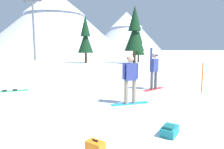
{
  "coord_description": "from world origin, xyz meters",
  "views": [
    {
      "loc": [
        3.68,
        -3.88,
        2.03
      ],
      "look_at": [
        1.95,
        4.08,
        1.0
      ],
      "focal_mm": 32.02,
      "sensor_mm": 36.0,
      "label": 1
    }
  ],
  "objects_px": {
    "pine_tree_twin": "(135,32)",
    "ski_lift_tower": "(34,26)",
    "trail_marker_pole": "(202,78)",
    "snowboarder_background": "(154,70)",
    "backpack_teal": "(170,130)",
    "snowboarder_midground": "(130,78)",
    "loose_snowboard_near_left": "(10,91)",
    "pine_tree_short": "(139,44)",
    "pine_tree_leaning": "(86,37)"
  },
  "relations": [
    {
      "from": "snowboarder_background",
      "to": "loose_snowboard_near_left",
      "type": "distance_m",
      "value": 7.16
    },
    {
      "from": "pine_tree_short",
      "to": "pine_tree_leaning",
      "type": "relative_size",
      "value": 0.75
    },
    {
      "from": "backpack_teal",
      "to": "snowboarder_background",
      "type": "bearing_deg",
      "value": 94.34
    },
    {
      "from": "snowboarder_background",
      "to": "backpack_teal",
      "type": "relative_size",
      "value": 3.81
    },
    {
      "from": "trail_marker_pole",
      "to": "pine_tree_twin",
      "type": "height_order",
      "value": "pine_tree_twin"
    },
    {
      "from": "pine_tree_twin",
      "to": "ski_lift_tower",
      "type": "relative_size",
      "value": 0.73
    },
    {
      "from": "snowboarder_background",
      "to": "loose_snowboard_near_left",
      "type": "relative_size",
      "value": 1.31
    },
    {
      "from": "loose_snowboard_near_left",
      "to": "ski_lift_tower",
      "type": "relative_size",
      "value": 0.15
    },
    {
      "from": "loose_snowboard_near_left",
      "to": "ski_lift_tower",
      "type": "height_order",
      "value": "ski_lift_tower"
    },
    {
      "from": "snowboarder_midground",
      "to": "loose_snowboard_near_left",
      "type": "distance_m",
      "value": 6.13
    },
    {
      "from": "snowboarder_midground",
      "to": "pine_tree_short",
      "type": "distance_m",
      "value": 24.94
    },
    {
      "from": "loose_snowboard_near_left",
      "to": "pine_tree_twin",
      "type": "distance_m",
      "value": 21.36
    },
    {
      "from": "pine_tree_short",
      "to": "snowboarder_midground",
      "type": "bearing_deg",
      "value": -85.9
    },
    {
      "from": "pine_tree_twin",
      "to": "ski_lift_tower",
      "type": "xyz_separation_m",
      "value": [
        -19.43,
        5.32,
        1.94
      ]
    },
    {
      "from": "snowboarder_midground",
      "to": "backpack_teal",
      "type": "height_order",
      "value": "snowboarder_midground"
    },
    {
      "from": "snowboarder_midground",
      "to": "pine_tree_short",
      "type": "xyz_separation_m",
      "value": [
        -1.78,
        24.81,
        1.84
      ]
    },
    {
      "from": "trail_marker_pole",
      "to": "pine_tree_leaning",
      "type": "height_order",
      "value": "pine_tree_leaning"
    },
    {
      "from": "pine_tree_short",
      "to": "trail_marker_pole",
      "type": "bearing_deg",
      "value": -77.81
    },
    {
      "from": "snowboarder_midground",
      "to": "pine_tree_twin",
      "type": "relative_size",
      "value": 0.22
    },
    {
      "from": "snowboarder_background",
      "to": "pine_tree_short",
      "type": "bearing_deg",
      "value": 96.81
    },
    {
      "from": "trail_marker_pole",
      "to": "ski_lift_tower",
      "type": "xyz_separation_m",
      "value": [
        -24.53,
        24.27,
        5.66
      ]
    },
    {
      "from": "trail_marker_pole",
      "to": "pine_tree_twin",
      "type": "distance_m",
      "value": 19.97
    },
    {
      "from": "backpack_teal",
      "to": "pine_tree_short",
      "type": "height_order",
      "value": "pine_tree_short"
    },
    {
      "from": "snowboarder_background",
      "to": "backpack_teal",
      "type": "xyz_separation_m",
      "value": [
        0.42,
        -5.53,
        -0.88
      ]
    },
    {
      "from": "trail_marker_pole",
      "to": "ski_lift_tower",
      "type": "relative_size",
      "value": 0.13
    },
    {
      "from": "ski_lift_tower",
      "to": "pine_tree_short",
      "type": "bearing_deg",
      "value": -5.88
    },
    {
      "from": "pine_tree_twin",
      "to": "loose_snowboard_near_left",
      "type": "bearing_deg",
      "value": -100.75
    },
    {
      "from": "backpack_teal",
      "to": "pine_tree_leaning",
      "type": "relative_size",
      "value": 0.08
    },
    {
      "from": "pine_tree_short",
      "to": "pine_tree_leaning",
      "type": "distance_m",
      "value": 8.46
    },
    {
      "from": "snowboarder_midground",
      "to": "trail_marker_pole",
      "type": "bearing_deg",
      "value": 40.32
    },
    {
      "from": "snowboarder_background",
      "to": "ski_lift_tower",
      "type": "bearing_deg",
      "value": 133.1
    },
    {
      "from": "snowboarder_background",
      "to": "pine_tree_short",
      "type": "relative_size",
      "value": 0.41
    },
    {
      "from": "backpack_teal",
      "to": "loose_snowboard_near_left",
      "type": "bearing_deg",
      "value": 153.86
    },
    {
      "from": "loose_snowboard_near_left",
      "to": "pine_tree_short",
      "type": "relative_size",
      "value": 0.31
    },
    {
      "from": "snowboarder_midground",
      "to": "ski_lift_tower",
      "type": "relative_size",
      "value": 0.16
    },
    {
      "from": "loose_snowboard_near_left",
      "to": "backpack_teal",
      "type": "bearing_deg",
      "value": -26.14
    },
    {
      "from": "ski_lift_tower",
      "to": "pine_tree_twin",
      "type": "bearing_deg",
      "value": -15.31
    },
    {
      "from": "backpack_teal",
      "to": "trail_marker_pole",
      "type": "bearing_deg",
      "value": 70.95
    },
    {
      "from": "trail_marker_pole",
      "to": "snowboarder_background",
      "type": "bearing_deg",
      "value": 169.81
    },
    {
      "from": "backpack_teal",
      "to": "pine_tree_twin",
      "type": "height_order",
      "value": "pine_tree_twin"
    },
    {
      "from": "snowboarder_midground",
      "to": "pine_tree_leaning",
      "type": "distance_m",
      "value": 22.85
    },
    {
      "from": "snowboarder_background",
      "to": "trail_marker_pole",
      "type": "distance_m",
      "value": 2.25
    },
    {
      "from": "snowboarder_midground",
      "to": "loose_snowboard_near_left",
      "type": "relative_size",
      "value": 1.12
    },
    {
      "from": "snowboarder_midground",
      "to": "pine_tree_twin",
      "type": "distance_m",
      "value": 21.9
    },
    {
      "from": "snowboarder_midground",
      "to": "ski_lift_tower",
      "type": "height_order",
      "value": "ski_lift_tower"
    },
    {
      "from": "loose_snowboard_near_left",
      "to": "ski_lift_tower",
      "type": "bearing_deg",
      "value": 120.99
    },
    {
      "from": "trail_marker_pole",
      "to": "pine_tree_leaning",
      "type": "xyz_separation_m",
      "value": [
        -12.17,
        18.19,
        3.03
      ]
    },
    {
      "from": "snowboarder_midground",
      "to": "snowboarder_background",
      "type": "height_order",
      "value": "snowboarder_background"
    },
    {
      "from": "snowboarder_midground",
      "to": "snowboarder_background",
      "type": "distance_m",
      "value": 3.08
    },
    {
      "from": "trail_marker_pole",
      "to": "pine_tree_twin",
      "type": "bearing_deg",
      "value": 105.08
    }
  ]
}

